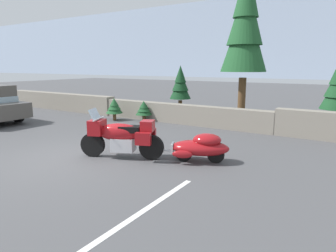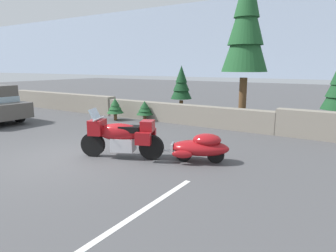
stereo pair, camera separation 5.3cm
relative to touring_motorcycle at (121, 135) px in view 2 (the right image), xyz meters
name	(u,v)px [view 2 (the right image)]	position (x,y,z in m)	size (l,w,h in m)	color
ground_plane	(69,158)	(-1.18, -0.80, -0.62)	(80.00, 80.00, 0.00)	#4C4C4F
stone_guard_wall	(176,112)	(-1.44, 5.19, -0.17)	(24.00, 0.57, 0.96)	gray
touring_motorcycle	(121,135)	(0.00, 0.00, 0.00)	(2.19, 1.26, 1.33)	black
car_shaped_trailer	(200,147)	(1.96, 0.81, -0.21)	(2.17, 1.22, 0.76)	black
pine_tree_tall	(246,23)	(0.92, 6.99, 3.60)	(1.95, 1.95, 6.75)	brown
pine_tree_far_right	(181,84)	(-2.41, 7.33, 0.93)	(1.07, 1.07, 2.48)	brown
pine_sapling_near	(145,109)	(-2.82, 4.77, -0.05)	(0.75, 0.75, 0.91)	brown
pine_sapling_farther	(115,106)	(-4.11, 4.24, 0.01)	(0.77, 0.77, 1.01)	brown
parking_stripe_marker	(136,215)	(2.34, -2.30, -0.62)	(0.12, 3.60, 0.01)	silver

